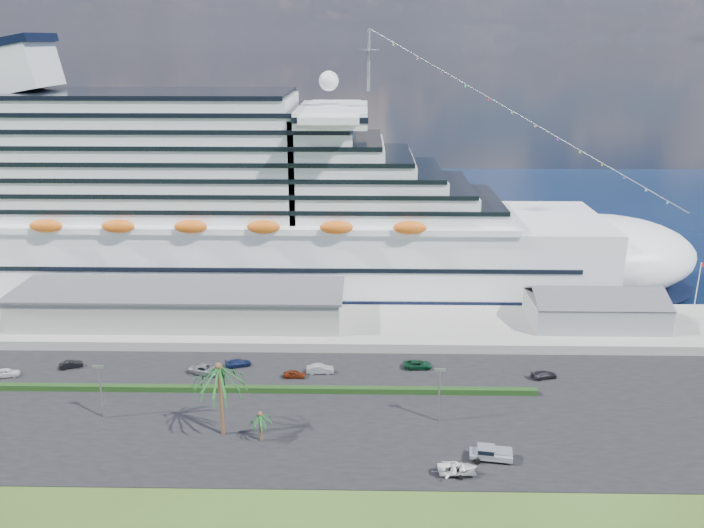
{
  "coord_description": "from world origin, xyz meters",
  "views": [
    {
      "loc": [
        9.37,
        -78.22,
        51.98
      ],
      "look_at": [
        7.32,
        30.0,
        16.42
      ],
      "focal_mm": 35.0,
      "sensor_mm": 36.0,
      "label": 1
    }
  ],
  "objects_px": {
    "cruise_ship": "(220,212)",
    "parked_car_3": "(238,363)",
    "boat_trailer": "(457,468)",
    "pickup_truck": "(490,453)"
  },
  "relations": [
    {
      "from": "cruise_ship",
      "to": "parked_car_3",
      "type": "bearing_deg",
      "value": -75.83
    },
    {
      "from": "parked_car_3",
      "to": "boat_trailer",
      "type": "relative_size",
      "value": 0.74
    },
    {
      "from": "parked_car_3",
      "to": "boat_trailer",
      "type": "bearing_deg",
      "value": -151.1
    },
    {
      "from": "cruise_ship",
      "to": "boat_trailer",
      "type": "xyz_separation_m",
      "value": [
        42.61,
        -68.87,
        -15.49
      ]
    },
    {
      "from": "pickup_truck",
      "to": "boat_trailer",
      "type": "distance_m",
      "value": 5.81
    },
    {
      "from": "pickup_truck",
      "to": "cruise_ship",
      "type": "bearing_deg",
      "value": 125.86
    },
    {
      "from": "boat_trailer",
      "to": "pickup_truck",
      "type": "bearing_deg",
      "value": 35.92
    },
    {
      "from": "cruise_ship",
      "to": "pickup_truck",
      "type": "distance_m",
      "value": 82.25
    },
    {
      "from": "parked_car_3",
      "to": "pickup_truck",
      "type": "xyz_separation_m",
      "value": [
        37.37,
        -26.05,
        0.45
      ]
    },
    {
      "from": "parked_car_3",
      "to": "boat_trailer",
      "type": "xyz_separation_m",
      "value": [
        32.66,
        -29.46,
        0.47
      ]
    }
  ]
}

